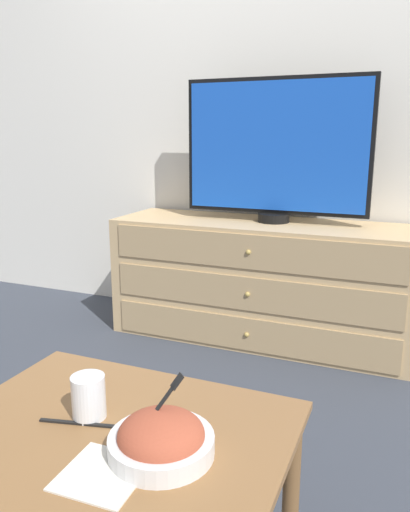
# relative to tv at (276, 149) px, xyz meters

# --- Properties ---
(ground_plane) EXTENTS (12.00, 12.00, 0.00)m
(ground_plane) POSITION_rel_tv_xyz_m (-0.07, 0.23, -0.99)
(ground_plane) COLOR #383D47
(wall_back) EXTENTS (12.00, 0.05, 2.60)m
(wall_back) POSITION_rel_tv_xyz_m (-0.07, 0.26, 0.31)
(wall_back) COLOR white
(wall_back) RESTS_ON ground_plane
(dresser) EXTENTS (1.55, 0.50, 0.63)m
(dresser) POSITION_rel_tv_xyz_m (-0.05, -0.04, -0.68)
(dresser) COLOR tan
(dresser) RESTS_ON ground_plane
(tv) EXTENTS (0.94, 0.16, 0.71)m
(tv) POSITION_rel_tv_xyz_m (0.00, 0.00, 0.00)
(tv) COLOR black
(tv) RESTS_ON dresser
(coffee_table) EXTENTS (0.80, 0.60, 0.40)m
(coffee_table) POSITION_rel_tv_xyz_m (0.06, -1.62, -0.65)
(coffee_table) COLOR olive
(coffee_table) RESTS_ON ground_plane
(takeout_bowl) EXTENTS (0.23, 0.23, 0.16)m
(takeout_bowl) POSITION_rel_tv_xyz_m (0.20, -1.65, -0.55)
(takeout_bowl) COLOR silver
(takeout_bowl) RESTS_ON coffee_table
(drink_cup) EXTENTS (0.08, 0.08, 0.11)m
(drink_cup) POSITION_rel_tv_xyz_m (-0.02, -1.59, -0.54)
(drink_cup) COLOR beige
(drink_cup) RESTS_ON coffee_table
(napkin) EXTENTS (0.17, 0.17, 0.00)m
(napkin) POSITION_rel_tv_xyz_m (0.12, -1.76, -0.59)
(napkin) COLOR silver
(napkin) RESTS_ON coffee_table
(knife) EXTENTS (0.19, 0.06, 0.01)m
(knife) POSITION_rel_tv_xyz_m (-0.03, -1.63, -0.59)
(knife) COLOR black
(knife) RESTS_ON coffee_table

